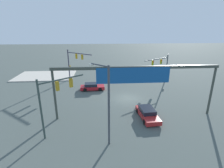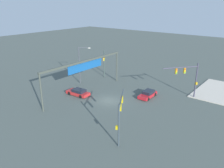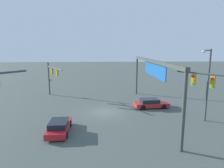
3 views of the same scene
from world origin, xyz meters
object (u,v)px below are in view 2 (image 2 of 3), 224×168
traffic_signal_opposite_side (188,75)px  streetlamp_curved_arm (81,62)px  traffic_signal_near_corner (120,112)px  traffic_signal_cross_street (104,60)px  sedan_car_approaching (78,92)px  sedan_car_waiting_far (148,94)px

traffic_signal_opposite_side → streetlamp_curved_arm: bearing=-35.5°
traffic_signal_near_corner → traffic_signal_opposite_side: bearing=-36.9°
traffic_signal_cross_street → sedan_car_approaching: traffic_signal_cross_street is taller
traffic_signal_opposite_side → traffic_signal_cross_street: bearing=-49.2°
traffic_signal_cross_street → sedan_car_waiting_far: 13.97m
traffic_signal_near_corner → traffic_signal_opposite_side: traffic_signal_opposite_side is taller
streetlamp_curved_arm → sedan_car_waiting_far: bearing=-37.0°
sedan_car_waiting_far → streetlamp_curved_arm: bearing=-84.3°
traffic_signal_opposite_side → sedan_car_waiting_far: (-3.76, 5.68, -3.78)m
traffic_signal_cross_street → streetlamp_curved_arm: bearing=-60.0°
traffic_signal_cross_street → sedan_car_approaching: size_ratio=1.35×
traffic_signal_near_corner → streetlamp_curved_arm: bearing=26.7°
traffic_signal_near_corner → sedan_car_waiting_far: bearing=-15.4°
traffic_signal_opposite_side → streetlamp_curved_arm: size_ratio=0.83×
traffic_signal_opposite_side → sedan_car_approaching: 19.99m
sedan_car_approaching → traffic_signal_cross_street: bearing=-80.9°
traffic_signal_opposite_side → traffic_signal_cross_street: (-0.58, 18.75, -0.02)m
traffic_signal_near_corner → sedan_car_waiting_far: size_ratio=1.40×
streetlamp_curved_arm → sedan_car_approaching: 7.95m
traffic_signal_opposite_side → traffic_signal_cross_street: size_ratio=1.02×
traffic_signal_cross_street → sedan_car_waiting_far: traffic_signal_cross_street is taller
traffic_signal_cross_street → streetlamp_curved_arm: (-5.18, 1.98, 0.19)m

